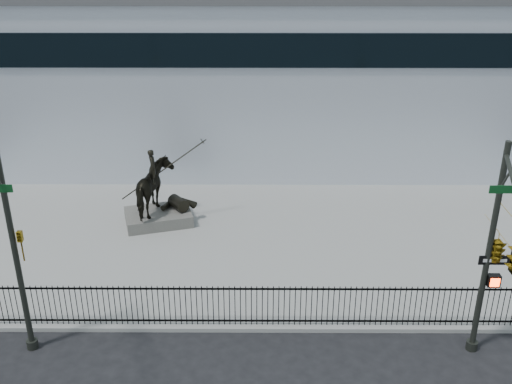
{
  "coord_description": "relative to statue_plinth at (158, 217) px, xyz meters",
  "views": [
    {
      "loc": [
        0.21,
        -15.18,
        12.37
      ],
      "look_at": [
        0.11,
        6.0,
        2.88
      ],
      "focal_mm": 42.0,
      "sensor_mm": 36.0,
      "label": 1
    }
  ],
  "objects": [
    {
      "name": "picket_fence",
      "position": [
        4.27,
        -7.47,
        0.49
      ],
      "size": [
        22.1,
        0.1,
        1.5
      ],
      "color": "black",
      "rests_on": "plaza"
    },
    {
      "name": "plaza",
      "position": [
        4.27,
        -1.72,
        -0.34
      ],
      "size": [
        30.0,
        12.0,
        0.15
      ],
      "primitive_type": "cube",
      "color": "gray",
      "rests_on": "ground"
    },
    {
      "name": "ground",
      "position": [
        4.27,
        -8.72,
        -0.42
      ],
      "size": [
        120.0,
        120.0,
        0.0
      ],
      "primitive_type": "plane",
      "color": "black",
      "rests_on": "ground"
    },
    {
      "name": "traffic_signal_right",
      "position": [
        10.73,
        -10.72,
        4.43
      ],
      "size": [
        2.17,
        6.86,
        7.0
      ],
      "color": "#262923",
      "rests_on": "ground"
    },
    {
      "name": "statue_plinth",
      "position": [
        0.0,
        0.0,
        0.0
      ],
      "size": [
        3.28,
        2.67,
        0.53
      ],
      "primitive_type": "cube",
      "rotation": [
        0.0,
        0.0,
        0.28
      ],
      "color": "#514E4A",
      "rests_on": "plaza"
    },
    {
      "name": "traffic_signal_left",
      "position": [
        -2.48,
        -9.34,
        3.61
      ],
      "size": [
        1.52,
        4.84,
        7.0
      ],
      "color": "#262923",
      "rests_on": "ground"
    },
    {
      "name": "building",
      "position": [
        4.27,
        11.28,
        4.08
      ],
      "size": [
        44.0,
        14.0,
        9.0
      ],
      "primitive_type": "cube",
      "color": "silver",
      "rests_on": "ground"
    },
    {
      "name": "equestrian_statue",
      "position": [
        0.05,
        0.02,
        1.39
      ],
      "size": [
        3.52,
        2.7,
        3.09
      ],
      "rotation": [
        0.0,
        0.0,
        0.28
      ],
      "color": "black",
      "rests_on": "statue_plinth"
    }
  ]
}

